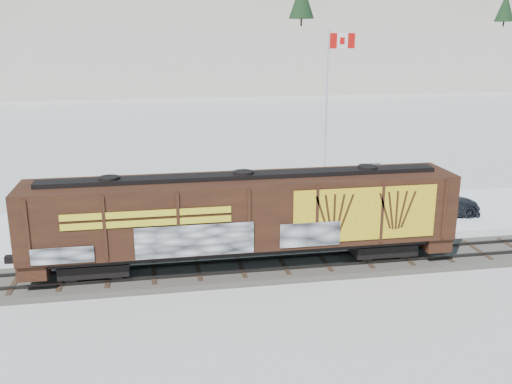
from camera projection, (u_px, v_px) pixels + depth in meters
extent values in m
plane|color=white|center=(324.00, 266.00, 27.30)|extent=(500.00, 500.00, 0.00)
cube|color=#59544C|center=(324.00, 263.00, 27.27)|extent=(50.00, 3.40, 0.28)
cube|color=#33302D|center=(328.00, 265.00, 26.53)|extent=(50.00, 0.10, 0.15)
cube|color=#33302D|center=(320.00, 254.00, 27.89)|extent=(50.00, 0.10, 0.15)
cube|color=white|center=(288.00, 218.00, 34.41)|extent=(40.00, 8.00, 0.03)
cube|color=white|center=(189.00, 58.00, 115.78)|extent=(360.00, 40.00, 12.00)
cube|color=white|center=(181.00, 29.00, 142.61)|extent=(360.00, 40.00, 24.00)
cube|color=white|center=(174.00, 11.00, 174.33)|extent=(360.00, 50.00, 35.00)
cone|color=black|center=(505.00, 7.00, 125.86)|extent=(4.20, 4.20, 6.15)
cube|color=black|center=(95.00, 264.00, 25.27)|extent=(3.00, 2.00, 0.90)
cube|color=black|center=(380.00, 245.00, 27.55)|extent=(3.00, 2.00, 0.90)
cylinder|color=black|center=(71.00, 273.00, 24.37)|extent=(0.90, 0.12, 0.90)
cube|color=black|center=(244.00, 244.00, 26.27)|extent=(19.42, 2.40, 0.25)
cube|color=#351B0E|center=(244.00, 210.00, 25.83)|extent=(19.42, 3.00, 3.01)
cube|color=black|center=(243.00, 176.00, 25.40)|extent=(17.87, 0.90, 0.20)
cube|color=yellow|center=(366.00, 214.00, 25.27)|extent=(6.60, 0.03, 2.44)
cube|color=gold|center=(147.00, 218.00, 23.55)|extent=(6.99, 0.02, 0.70)
cube|color=silver|center=(195.00, 241.00, 24.17)|extent=(5.05, 0.03, 1.40)
cylinder|color=silver|center=(324.00, 189.00, 40.48)|extent=(0.90, 0.90, 0.20)
cylinder|color=silver|center=(326.00, 113.00, 39.03)|extent=(0.14, 0.14, 11.00)
cube|color=#B90E0B|center=(333.00, 41.00, 37.81)|extent=(0.50, 0.07, 1.00)
cube|color=white|center=(342.00, 41.00, 37.91)|extent=(0.70, 0.09, 1.00)
cube|color=#B90E0B|center=(351.00, 41.00, 38.02)|extent=(0.50, 0.07, 1.00)
imported|color=#ADB0B5|center=(281.00, 212.00, 32.94)|extent=(4.77, 3.48, 1.51)
imported|color=silver|center=(322.00, 200.00, 35.05)|extent=(5.47, 3.46, 1.70)
imported|color=black|center=(436.00, 203.00, 34.73)|extent=(5.48, 2.39, 1.57)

